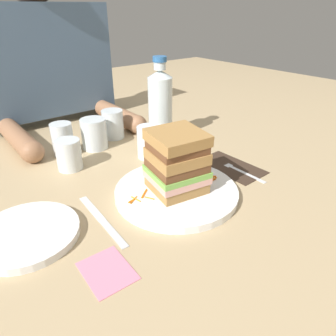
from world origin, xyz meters
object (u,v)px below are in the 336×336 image
object	(u,v)px
empty_tumbler_0	(63,139)
diner_across	(44,51)
main_plate	(176,192)
fork	(237,168)
knife	(103,221)
sandwich	(177,162)
empty_tumbler_3	(69,155)
juice_glass	(150,143)
empty_tumbler_2	(94,134)
napkin_dark	(231,166)
water_bottle	(160,104)
empty_tumbler_1	(113,124)
napkin_pink	(107,271)
side_plate	(27,234)

from	to	relation	value
empty_tumbler_0	diner_across	world-z (taller)	diner_across
main_plate	empty_tumbler_0	distance (m)	0.39
fork	knife	world-z (taller)	fork
main_plate	sandwich	bearing A→B (deg)	14.42
sandwich	empty_tumbler_0	world-z (taller)	sandwich
empty_tumbler_3	sandwich	bearing A→B (deg)	-64.09
juice_glass	empty_tumbler_2	world-z (taller)	same
main_plate	napkin_dark	distance (m)	0.20
knife	juice_glass	world-z (taller)	juice_glass
water_bottle	napkin_dark	bearing A→B (deg)	-85.26
sandwich	diner_across	distance (m)	0.68
main_plate	empty_tumbler_1	size ratio (longest dim) A/B	3.06
juice_glass	empty_tumbler_2	distance (m)	0.18
sandwich	napkin_pink	distance (m)	0.27
sandwich	empty_tumbler_1	world-z (taller)	sandwich
napkin_pink	fork	bearing A→B (deg)	12.01
empty_tumbler_0	sandwich	bearing A→B (deg)	-73.23
empty_tumbler_0	knife	bearing A→B (deg)	-100.79
side_plate	empty_tumbler_0	bearing A→B (deg)	56.78
sandwich	juice_glass	xyz separation A→B (m)	(0.07, 0.20, -0.04)
fork	napkin_pink	bearing A→B (deg)	-167.99
main_plate	knife	world-z (taller)	main_plate
water_bottle	empty_tumbler_1	world-z (taller)	water_bottle
water_bottle	napkin_pink	xyz separation A→B (m)	(-0.41, -0.39, -0.11)
side_plate	diner_across	xyz separation A→B (m)	(0.29, 0.60, 0.24)
juice_glass	water_bottle	size ratio (longest dim) A/B	0.35
knife	napkin_pink	size ratio (longest dim) A/B	2.16
knife	juice_glass	distance (m)	0.31
empty_tumbler_1	empty_tumbler_3	xyz separation A→B (m)	(-0.20, -0.12, -0.01)
water_bottle	diner_across	bearing A→B (deg)	118.67
main_plate	empty_tumbler_3	xyz separation A→B (m)	(-0.13, 0.27, 0.03)
knife	diner_across	distance (m)	0.70
napkin_pink	diner_across	world-z (taller)	diner_across
sandwich	empty_tumbler_3	bearing A→B (deg)	115.91
napkin_dark	empty_tumbler_0	xyz separation A→B (m)	(-0.31, 0.35, 0.05)
empty_tumbler_3	water_bottle	bearing A→B (deg)	2.64
napkin_dark	empty_tumbler_0	bearing A→B (deg)	131.40
napkin_dark	empty_tumbler_2	size ratio (longest dim) A/B	1.94
napkin_pink	empty_tumbler_3	bearing A→B (deg)	74.94
main_plate	diner_across	world-z (taller)	diner_across
knife	diner_across	world-z (taller)	diner_across
empty_tumbler_0	empty_tumbler_1	size ratio (longest dim) A/B	1.03
empty_tumbler_0	empty_tumbler_3	size ratio (longest dim) A/B	1.16
knife	empty_tumbler_3	world-z (taller)	empty_tumbler_3
napkin_pink	empty_tumbler_0	bearing A→B (deg)	75.20
side_plate	napkin_pink	size ratio (longest dim) A/B	2.06
empty_tumbler_2	napkin_pink	bearing A→B (deg)	-115.23
knife	empty_tumbler_1	world-z (taller)	empty_tumbler_1
juice_glass	empty_tumbler_1	size ratio (longest dim) A/B	0.99
empty_tumbler_3	side_plate	distance (m)	0.28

